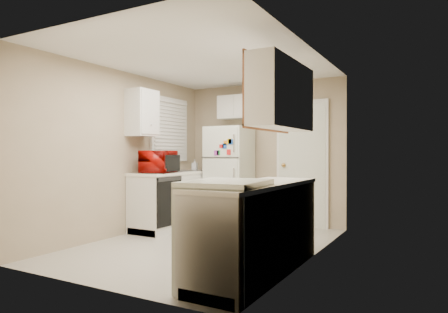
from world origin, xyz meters
The scene contains 19 objects.
floor centered at (0.00, 0.00, 0.00)m, with size 3.80×3.80×0.00m, color beige.
ceiling centered at (0.00, 0.00, 2.40)m, with size 3.80×3.80×0.00m, color white.
wall_left centered at (-1.40, 0.00, 1.20)m, with size 3.80×3.80×0.00m, color tan.
wall_right centered at (1.40, 0.00, 1.20)m, with size 3.80×3.80×0.00m, color tan.
wall_back centered at (0.00, 1.90, 1.20)m, with size 2.80×2.80×0.00m, color tan.
wall_front centered at (0.00, -1.90, 1.20)m, with size 2.80×2.80×0.00m, color tan.
left_counter centered at (-1.10, 0.90, 0.45)m, with size 0.60×1.80×0.90m, color silver.
dishwasher centered at (-0.81, 0.30, 0.49)m, with size 0.03×0.58×0.72m, color black.
sink centered at (-1.10, 1.05, 0.86)m, with size 0.54×0.74×0.16m, color gray.
microwave centered at (-1.05, 0.36, 1.05)m, with size 0.34×0.60×0.40m, color #830501.
soap_bottle centered at (-1.15, 1.50, 1.00)m, with size 0.09×0.09×0.19m, color white.
window_blinds centered at (-1.36, 1.05, 1.60)m, with size 0.10×0.98×1.08m, color silver.
upper_cabinet_left centered at (-1.25, 0.22, 1.80)m, with size 0.30×0.45×0.70m, color silver.
refrigerator centered at (-0.45, 1.51, 0.82)m, with size 0.68×0.66×1.64m, color silver.
cabinet_over_fridge centered at (-0.40, 1.75, 2.00)m, with size 0.70×0.30×0.40m, color silver.
interior_door centered at (0.70, 1.86, 1.02)m, with size 0.86×0.06×2.08m, color silver.
right_counter centered at (1.10, -0.80, 0.45)m, with size 0.60×2.00×0.90m, color silver.
stove centered at (1.04, -1.35, 0.48)m, with size 0.64×0.79×0.96m, color silver.
upper_cabinet_right centered at (1.25, -0.50, 1.80)m, with size 0.30×1.20×0.70m, color silver.
Camera 1 is at (2.73, -4.43, 1.19)m, focal length 32.00 mm.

